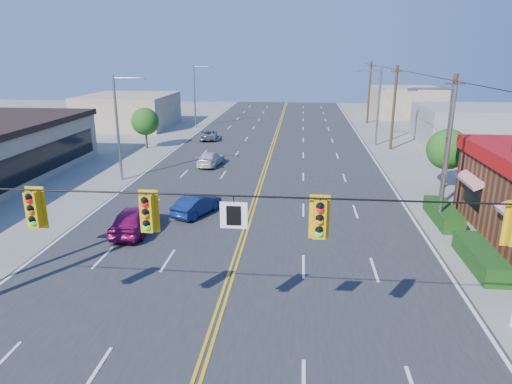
# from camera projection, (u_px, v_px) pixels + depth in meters

# --- Properties ---
(ground) EXTENTS (160.00, 160.00, 0.00)m
(ground) POSITION_uv_depth(u_px,v_px,m) (198.00, 380.00, 14.03)
(ground) COLOR gray
(ground) RESTS_ON ground
(road) EXTENTS (20.00, 120.00, 0.06)m
(road) POSITION_uv_depth(u_px,v_px,m) (258.00, 191.00, 33.03)
(road) COLOR #2D2D30
(road) RESTS_ON ground
(signal_span) EXTENTS (24.32, 0.34, 9.00)m
(signal_span) POSITION_uv_depth(u_px,v_px,m) (187.00, 233.00, 12.59)
(signal_span) COLOR #47301E
(signal_span) RESTS_ON ground
(streetlight_se) EXTENTS (2.55, 0.25, 8.00)m
(streetlight_se) POSITION_uv_depth(u_px,v_px,m) (444.00, 150.00, 24.99)
(streetlight_se) COLOR gray
(streetlight_se) RESTS_ON ground
(streetlight_ne) EXTENTS (2.55, 0.25, 8.00)m
(streetlight_ne) POSITION_uv_depth(u_px,v_px,m) (377.00, 103.00, 47.81)
(streetlight_ne) COLOR gray
(streetlight_ne) RESTS_ON ground
(streetlight_sw) EXTENTS (2.55, 0.25, 8.00)m
(streetlight_sw) POSITION_uv_depth(u_px,v_px,m) (120.00, 122.00, 34.62)
(streetlight_sw) COLOR gray
(streetlight_sw) RESTS_ON ground
(streetlight_nw) EXTENTS (2.55, 0.25, 8.00)m
(streetlight_nw) POSITION_uv_depth(u_px,v_px,m) (196.00, 93.00, 59.34)
(streetlight_nw) COLOR gray
(streetlight_nw) RESTS_ON ground
(utility_pole_near) EXTENTS (0.28, 0.28, 8.40)m
(utility_pole_near) POSITION_uv_depth(u_px,v_px,m) (448.00, 142.00, 28.75)
(utility_pole_near) COLOR #47301E
(utility_pole_near) RESTS_ON ground
(utility_pole_mid) EXTENTS (0.28, 0.28, 8.40)m
(utility_pole_mid) POSITION_uv_depth(u_px,v_px,m) (394.00, 108.00, 45.87)
(utility_pole_mid) COLOR #47301E
(utility_pole_mid) RESTS_ON ground
(utility_pole_far) EXTENTS (0.28, 0.28, 8.40)m
(utility_pole_far) POSITION_uv_depth(u_px,v_px,m) (369.00, 93.00, 62.98)
(utility_pole_far) COLOR #47301E
(utility_pole_far) RESTS_ON ground
(tree_kfc_rear) EXTENTS (2.94, 2.94, 4.41)m
(tree_kfc_rear) POSITION_uv_depth(u_px,v_px,m) (447.00, 149.00, 32.81)
(tree_kfc_rear) COLOR #47301E
(tree_kfc_rear) RESTS_ON ground
(tree_west) EXTENTS (2.80, 2.80, 4.20)m
(tree_west) POSITION_uv_depth(u_px,v_px,m) (145.00, 122.00, 46.75)
(tree_west) COLOR #47301E
(tree_west) RESTS_ON ground
(bld_east_mid) EXTENTS (12.00, 10.00, 4.00)m
(bld_east_mid) POSITION_uv_depth(u_px,v_px,m) (477.00, 125.00, 49.40)
(bld_east_mid) COLOR gray
(bld_east_mid) RESTS_ON ground
(bld_west_far) EXTENTS (11.00, 12.00, 4.20)m
(bld_west_far) POSITION_uv_depth(u_px,v_px,m) (129.00, 111.00, 60.92)
(bld_west_far) COLOR tan
(bld_west_far) RESTS_ON ground
(bld_east_far) EXTENTS (10.00, 10.00, 4.40)m
(bld_east_far) POSITION_uv_depth(u_px,v_px,m) (406.00, 102.00, 70.54)
(bld_east_far) COLOR tan
(bld_east_far) RESTS_ON ground
(car_magenta) EXTENTS (1.88, 4.43, 1.49)m
(car_magenta) POSITION_uv_depth(u_px,v_px,m) (134.00, 220.00, 25.22)
(car_magenta) COLOR #820E4A
(car_magenta) RESTS_ON ground
(car_blue) EXTENTS (2.66, 3.95, 1.23)m
(car_blue) POSITION_uv_depth(u_px,v_px,m) (197.00, 206.00, 27.99)
(car_blue) COLOR #0D1C4E
(car_blue) RESTS_ON ground
(car_white) EXTENTS (2.09, 4.25, 1.19)m
(car_white) POSITION_uv_depth(u_px,v_px,m) (211.00, 159.00, 40.04)
(car_white) COLOR silver
(car_white) RESTS_ON ground
(car_silver) EXTENTS (2.51, 4.32, 1.13)m
(car_silver) POSITION_uv_depth(u_px,v_px,m) (208.00, 135.00, 51.80)
(car_silver) COLOR gray
(car_silver) RESTS_ON ground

